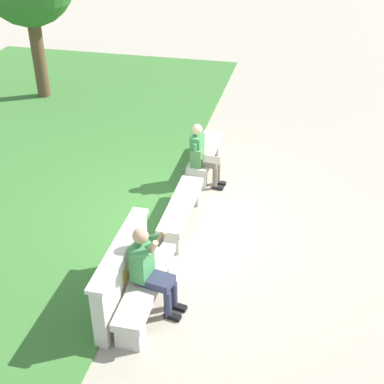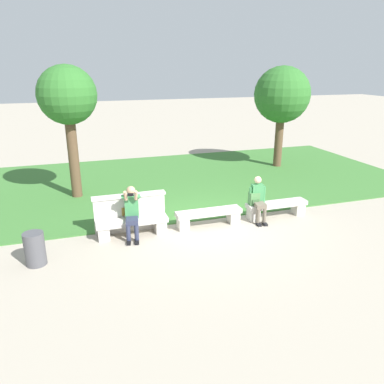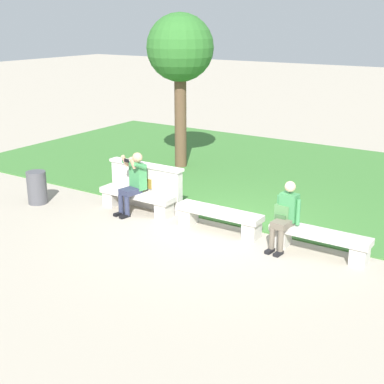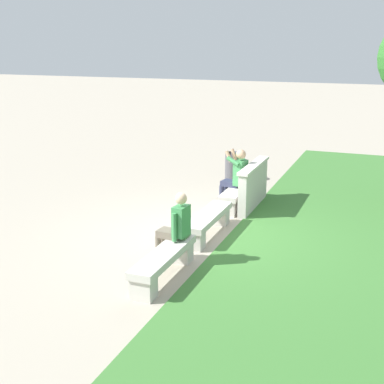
{
  "view_description": "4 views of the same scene",
  "coord_description": "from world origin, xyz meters",
  "px_view_note": "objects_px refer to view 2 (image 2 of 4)",
  "views": [
    {
      "loc": [
        -7.48,
        -1.9,
        5.41
      ],
      "look_at": [
        -0.59,
        -0.32,
        1.05
      ],
      "focal_mm": 50.0,
      "sensor_mm": 36.0,
      "label": 1
    },
    {
      "loc": [
        -3.31,
        -8.81,
        4.14
      ],
      "look_at": [
        -0.54,
        -0.21,
        1.09
      ],
      "focal_mm": 35.0,
      "sensor_mm": 36.0,
      "label": 2
    },
    {
      "loc": [
        4.96,
        -8.62,
        4.05
      ],
      "look_at": [
        -0.26,
        -0.59,
        0.93
      ],
      "focal_mm": 50.0,
      "sensor_mm": 36.0,
      "label": 3
    },
    {
      "loc": [
        9.19,
        3.24,
        3.65
      ],
      "look_at": [
        -0.35,
        -0.46,
        0.74
      ],
      "focal_mm": 50.0,
      "sensor_mm": 36.0,
      "label": 4
    }
  ],
  "objects_px": {
    "bench_main": "(132,225)",
    "backpack": "(254,199)",
    "bench_near": "(209,216)",
    "trash_bin": "(35,249)",
    "person_distant": "(258,198)",
    "tree_behind_wall": "(67,98)",
    "person_photographer": "(132,210)",
    "bench_mid": "(276,207)",
    "tree_left_background": "(282,96)"
  },
  "relations": [
    {
      "from": "bench_near",
      "to": "tree_left_background",
      "type": "height_order",
      "value": "tree_left_background"
    },
    {
      "from": "bench_near",
      "to": "backpack",
      "type": "relative_size",
      "value": 4.24
    },
    {
      "from": "backpack",
      "to": "tree_behind_wall",
      "type": "xyz_separation_m",
      "value": [
        -4.69,
        3.56,
        2.59
      ]
    },
    {
      "from": "person_photographer",
      "to": "person_distant",
      "type": "bearing_deg",
      "value": 0.17
    },
    {
      "from": "bench_main",
      "to": "person_photographer",
      "type": "bearing_deg",
      "value": -95.31
    },
    {
      "from": "person_distant",
      "to": "trash_bin",
      "type": "xyz_separation_m",
      "value": [
        -5.77,
        -0.75,
        -0.3
      ]
    },
    {
      "from": "person_photographer",
      "to": "person_distant",
      "type": "relative_size",
      "value": 1.05
    },
    {
      "from": "bench_near",
      "to": "trash_bin",
      "type": "height_order",
      "value": "trash_bin"
    },
    {
      "from": "bench_main",
      "to": "tree_left_background",
      "type": "distance_m",
      "value": 9.14
    },
    {
      "from": "backpack",
      "to": "trash_bin",
      "type": "xyz_separation_m",
      "value": [
        -5.68,
        -0.83,
        -0.25
      ]
    },
    {
      "from": "backpack",
      "to": "tree_behind_wall",
      "type": "distance_m",
      "value": 6.43
    },
    {
      "from": "person_distant",
      "to": "backpack",
      "type": "bearing_deg",
      "value": 137.91
    },
    {
      "from": "bench_near",
      "to": "backpack",
      "type": "xyz_separation_m",
      "value": [
        1.35,
        0.01,
        0.33
      ]
    },
    {
      "from": "bench_mid",
      "to": "backpack",
      "type": "xyz_separation_m",
      "value": [
        -0.73,
        0.01,
        0.33
      ]
    },
    {
      "from": "bench_mid",
      "to": "person_distant",
      "type": "xyz_separation_m",
      "value": [
        -0.64,
        -0.07,
        0.38
      ]
    },
    {
      "from": "bench_near",
      "to": "trash_bin",
      "type": "distance_m",
      "value": 4.41
    },
    {
      "from": "bench_mid",
      "to": "tree_left_background",
      "type": "relative_size",
      "value": 0.44
    },
    {
      "from": "trash_bin",
      "to": "tree_left_background",
      "type": "bearing_deg",
      "value": 32.14
    },
    {
      "from": "bench_main",
      "to": "person_photographer",
      "type": "relative_size",
      "value": 1.38
    },
    {
      "from": "person_distant",
      "to": "tree_behind_wall",
      "type": "height_order",
      "value": "tree_behind_wall"
    },
    {
      "from": "tree_behind_wall",
      "to": "tree_left_background",
      "type": "relative_size",
      "value": 1.01
    },
    {
      "from": "person_distant",
      "to": "tree_behind_wall",
      "type": "xyz_separation_m",
      "value": [
        -4.78,
        3.64,
        2.54
      ]
    },
    {
      "from": "bench_main",
      "to": "person_photographer",
      "type": "height_order",
      "value": "person_photographer"
    },
    {
      "from": "backpack",
      "to": "tree_left_background",
      "type": "relative_size",
      "value": 0.1
    },
    {
      "from": "backpack",
      "to": "trash_bin",
      "type": "relative_size",
      "value": 0.57
    },
    {
      "from": "bench_mid",
      "to": "person_photographer",
      "type": "xyz_separation_m",
      "value": [
        -4.16,
        -0.08,
        0.44
      ]
    },
    {
      "from": "bench_near",
      "to": "tree_left_background",
      "type": "xyz_separation_m",
      "value": [
        5.03,
        5.07,
        2.69
      ]
    },
    {
      "from": "bench_mid",
      "to": "backpack",
      "type": "bearing_deg",
      "value": 179.11
    },
    {
      "from": "bench_near",
      "to": "person_photographer",
      "type": "xyz_separation_m",
      "value": [
        -2.08,
        -0.08,
        0.44
      ]
    },
    {
      "from": "backpack",
      "to": "tree_behind_wall",
      "type": "height_order",
      "value": "tree_behind_wall"
    },
    {
      "from": "bench_main",
      "to": "bench_near",
      "type": "xyz_separation_m",
      "value": [
        2.08,
        0.0,
        0.0
      ]
    },
    {
      "from": "bench_near",
      "to": "person_photographer",
      "type": "height_order",
      "value": "person_photographer"
    },
    {
      "from": "tree_behind_wall",
      "to": "person_photographer",
      "type": "bearing_deg",
      "value": -70.93
    },
    {
      "from": "backpack",
      "to": "trash_bin",
      "type": "bearing_deg",
      "value": -171.72
    },
    {
      "from": "trash_bin",
      "to": "person_distant",
      "type": "bearing_deg",
      "value": 7.4
    },
    {
      "from": "person_distant",
      "to": "tree_behind_wall",
      "type": "relative_size",
      "value": 0.3
    },
    {
      "from": "person_distant",
      "to": "bench_near",
      "type": "bearing_deg",
      "value": 177.37
    },
    {
      "from": "tree_behind_wall",
      "to": "tree_left_background",
      "type": "bearing_deg",
      "value": 10.14
    },
    {
      "from": "bench_mid",
      "to": "person_distant",
      "type": "distance_m",
      "value": 0.75
    },
    {
      "from": "person_photographer",
      "to": "person_distant",
      "type": "distance_m",
      "value": 3.52
    },
    {
      "from": "trash_bin",
      "to": "bench_near",
      "type": "bearing_deg",
      "value": 10.66
    },
    {
      "from": "bench_mid",
      "to": "backpack",
      "type": "height_order",
      "value": "backpack"
    },
    {
      "from": "backpack",
      "to": "trash_bin",
      "type": "height_order",
      "value": "backpack"
    },
    {
      "from": "bench_main",
      "to": "backpack",
      "type": "height_order",
      "value": "backpack"
    },
    {
      "from": "person_distant",
      "to": "trash_bin",
      "type": "height_order",
      "value": "person_distant"
    },
    {
      "from": "bench_main",
      "to": "bench_mid",
      "type": "xyz_separation_m",
      "value": [
        4.15,
        0.0,
        0.0
      ]
    },
    {
      "from": "tree_behind_wall",
      "to": "trash_bin",
      "type": "relative_size",
      "value": 5.62
    },
    {
      "from": "bench_main",
      "to": "tree_behind_wall",
      "type": "relative_size",
      "value": 0.43
    },
    {
      "from": "person_distant",
      "to": "tree_left_background",
      "type": "height_order",
      "value": "tree_left_background"
    },
    {
      "from": "person_photographer",
      "to": "backpack",
      "type": "bearing_deg",
      "value": 1.46
    }
  ]
}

